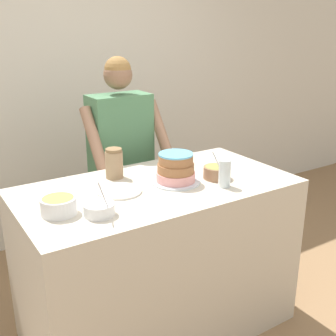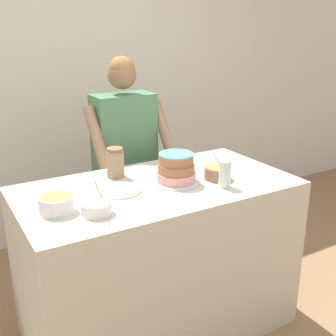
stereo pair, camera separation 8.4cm
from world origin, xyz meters
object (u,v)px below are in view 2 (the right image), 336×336
at_px(stoneware_jar, 115,163).
at_px(ceramic_plate, 119,190).
at_px(frosting_bowl_yellow, 57,203).
at_px(drinking_glass, 225,174).
at_px(frosting_bowl_olive, 217,172).
at_px(frosting_bowl_white, 96,207).
at_px(cake, 176,169).
at_px(person_baker, 125,151).

bearing_deg(stoneware_jar, ceramic_plate, -109.53).
bearing_deg(frosting_bowl_yellow, drinking_glass, -9.20).
relative_size(frosting_bowl_yellow, ceramic_plate, 0.71).
relative_size(frosting_bowl_olive, frosting_bowl_white, 0.96).
relative_size(drinking_glass, ceramic_plate, 0.64).
distance_m(frosting_bowl_yellow, frosting_bowl_white, 0.19).
bearing_deg(stoneware_jar, frosting_bowl_white, -123.69).
bearing_deg(frosting_bowl_olive, cake, 163.73).
bearing_deg(person_baker, drinking_glass, -78.65).
distance_m(frosting_bowl_white, stoneware_jar, 0.52).
bearing_deg(stoneware_jar, frosting_bowl_olive, -33.56).
xyz_separation_m(cake, frosting_bowl_yellow, (-0.70, -0.05, -0.03)).
xyz_separation_m(person_baker, drinking_glass, (0.18, -0.90, 0.07)).
distance_m(cake, drinking_glass, 0.27).
distance_m(person_baker, frosting_bowl_yellow, 1.04).
bearing_deg(stoneware_jar, drinking_glass, -45.43).
relative_size(ceramic_plate, stoneware_jar, 1.35).
relative_size(cake, frosting_bowl_white, 1.48).
xyz_separation_m(person_baker, frosting_bowl_white, (-0.55, -0.88, 0.03)).
xyz_separation_m(person_baker, stoneware_jar, (-0.27, -0.45, 0.08)).
distance_m(drinking_glass, stoneware_jar, 0.64).
bearing_deg(frosting_bowl_olive, drinking_glass, -109.29).
bearing_deg(frosting_bowl_yellow, stoneware_jar, 35.27).
xyz_separation_m(frosting_bowl_olive, frosting_bowl_yellow, (-0.94, 0.02, 0.01)).
distance_m(person_baker, cake, 0.71).
bearing_deg(stoneware_jar, person_baker, 59.17).
bearing_deg(ceramic_plate, stoneware_jar, 70.47).
height_order(frosting_bowl_white, ceramic_plate, frosting_bowl_white).
distance_m(cake, frosting_bowl_white, 0.57).
relative_size(cake, ceramic_plate, 1.17).
bearing_deg(drinking_glass, person_baker, 101.35).
height_order(frosting_bowl_olive, drinking_glass, frosting_bowl_olive).
bearing_deg(drinking_glass, frosting_bowl_olive, 70.71).
height_order(cake, drinking_glass, cake).
relative_size(frosting_bowl_olive, ceramic_plate, 0.76).
xyz_separation_m(frosting_bowl_olive, ceramic_plate, (-0.57, 0.11, -0.03)).
height_order(frosting_bowl_olive, frosting_bowl_white, frosting_bowl_white).
distance_m(person_baker, drinking_glass, 0.93).
height_order(cake, stoneware_jar, stoneware_jar).
relative_size(frosting_bowl_white, stoneware_jar, 1.07).
height_order(drinking_glass, ceramic_plate, drinking_glass).
bearing_deg(frosting_bowl_white, cake, 17.39).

